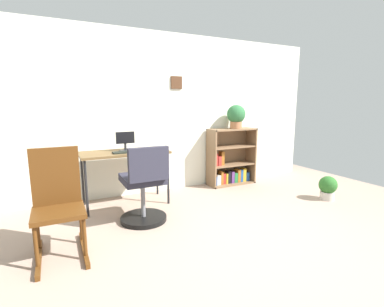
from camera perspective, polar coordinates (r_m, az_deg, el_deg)
ground_plane at (r=2.74m, az=12.55°, el=-18.91°), size 6.24×6.24×0.00m
wall_back at (r=4.28m, az=-5.26°, el=8.01°), size 5.20×0.12×2.32m
desk at (r=3.72m, az=-13.49°, el=-0.48°), size 1.10×0.52×0.71m
monitor at (r=3.73m, az=-13.38°, el=2.41°), size 0.24×0.16×0.25m
keyboard at (r=3.60m, az=-12.81°, el=0.32°), size 0.38×0.12×0.02m
office_chair at (r=3.15m, az=-9.65°, el=-7.24°), size 0.52×0.55×0.88m
rocking_chair at (r=2.75m, az=-25.57°, el=-8.84°), size 0.42×0.64×0.94m
bookshelf_low at (r=4.67m, az=7.64°, el=-1.32°), size 0.79×0.30×0.92m
potted_plant_on_shelf at (r=4.58m, az=8.95°, el=7.60°), size 0.30×0.30×0.38m
potted_plant_floor at (r=4.33m, az=25.84°, el=-6.17°), size 0.24×0.24×0.33m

